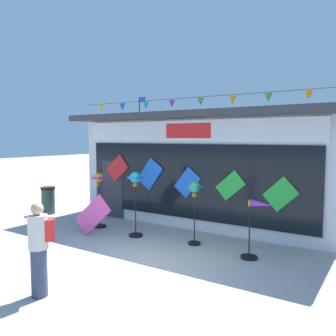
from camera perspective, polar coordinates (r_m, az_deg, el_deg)
ground_plane at (r=7.83m, az=-5.35°, el=-15.99°), size 80.00×80.00×0.00m
kite_shop_building at (r=12.92m, az=9.28°, el=0.50°), size 8.87×6.16×4.71m
wind_spinner_far_left at (r=11.06m, az=-11.23°, el=-3.37°), size 0.40×0.40×1.71m
wind_spinner_left at (r=9.86m, az=-5.36°, el=-3.67°), size 0.40×0.40×1.84m
wind_spinner_center_left at (r=9.11m, az=4.39°, el=-4.87°), size 0.33×0.33×1.67m
wind_spinner_center_right at (r=8.28m, az=14.21°, el=-8.94°), size 0.73×0.39×1.39m
person_mid_plaza at (r=6.64m, az=-20.29°, el=-12.05°), size 0.44×0.47×1.68m
trash_bin at (r=13.63m, az=-19.02°, el=-5.00°), size 0.52×0.52×0.99m
display_kite_on_ground at (r=10.24m, az=-12.19°, el=-7.50°), size 1.21×0.24×1.21m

